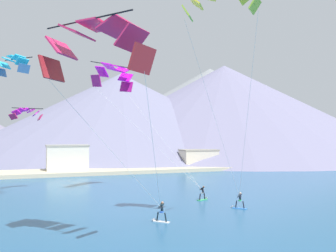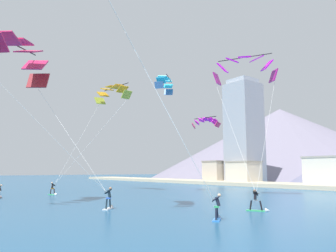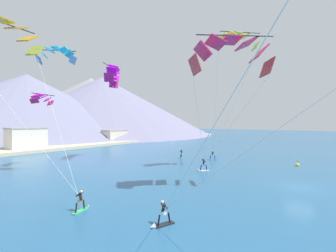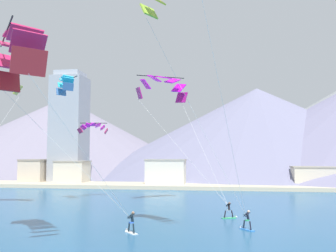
# 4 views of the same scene
# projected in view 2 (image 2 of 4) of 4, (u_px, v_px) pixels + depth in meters

# --- Properties ---
(kitesurfer_near_trail) EXTENTS (1.78, 0.81, 1.70)m
(kitesurfer_near_trail) POSITION_uv_depth(u_px,v_px,m) (53.00, 191.00, 41.64)
(kitesurfer_near_trail) COLOR #33B266
(kitesurfer_near_trail) RESTS_ON ground
(kitesurfer_mid_center) EXTENTS (1.40, 1.61, 1.73)m
(kitesurfer_mid_center) POSITION_uv_depth(u_px,v_px,m) (217.00, 212.00, 20.79)
(kitesurfer_mid_center) COLOR #337FDB
(kitesurfer_mid_center) RESTS_ON ground
(kitesurfer_far_left) EXTENTS (1.47, 1.55, 1.84)m
(kitesurfer_far_left) POSITION_uv_depth(u_px,v_px,m) (109.00, 202.00, 26.62)
(kitesurfer_far_left) COLOR white
(kitesurfer_far_left) RESTS_ON ground
(kitesurfer_far_right) EXTENTS (1.75, 1.07, 1.73)m
(kitesurfer_far_right) POSITION_uv_depth(u_px,v_px,m) (259.00, 204.00, 25.09)
(kitesurfer_far_right) COLOR #33B266
(kitesurfer_far_right) RESTS_ON ground
(parafoil_kite_near_trail) EXTENTS (7.53, 10.49, 14.86)m
(parafoil_kite_near_trail) POSITION_uv_depth(u_px,v_px,m) (112.00, 92.00, 50.59)
(parafoil_kite_near_trail) COLOR #9CAA31
(parafoil_kite_far_left) EXTENTS (10.16, 9.76, 13.59)m
(parafoil_kite_far_left) POSITION_uv_depth(u_px,v_px,m) (17.00, 55.00, 29.87)
(parafoil_kite_far_left) COLOR maroon
(parafoil_kite_far_right) EXTENTS (11.61, 12.33, 15.59)m
(parafoil_kite_far_right) POSITION_uv_depth(u_px,v_px,m) (245.00, 67.00, 39.37)
(parafoil_kite_far_right) COLOR #A31678
(parafoil_kite_distant_high_outer) EXTENTS (4.05, 4.67, 2.18)m
(parafoil_kite_distant_high_outer) POSITION_uv_depth(u_px,v_px,m) (165.00, 83.00, 47.38)
(parafoil_kite_distant_high_outer) COLOR #3F6CA7
(parafoil_kite_distant_low_drift) EXTENTS (4.24, 3.05, 1.66)m
(parafoil_kite_distant_low_drift) POSITION_uv_depth(u_px,v_px,m) (206.00, 122.00, 49.57)
(parafoil_kite_distant_low_drift) COLOR #BD2259
(shore_building_promenade_mid) EXTENTS (6.47, 5.43, 5.16)m
(shore_building_promenade_mid) POSITION_uv_depth(u_px,v_px,m) (244.00, 173.00, 73.16)
(shore_building_promenade_mid) COLOR beige
(shore_building_promenade_mid) RESTS_ON ground
(shore_building_quay_east) EXTENTS (7.99, 4.82, 5.55)m
(shore_building_quay_east) POSITION_uv_depth(u_px,v_px,m) (330.00, 172.00, 56.09)
(shore_building_quay_east) COLOR silver
(shore_building_quay_east) RESTS_ON ground
(shore_building_quay_west) EXTENTS (5.31, 6.99, 5.46)m
(shore_building_quay_west) POSITION_uv_depth(u_px,v_px,m) (219.00, 172.00, 80.83)
(shore_building_quay_west) COLOR beige
(shore_building_quay_west) RESTS_ON ground
(highrise_tower) EXTENTS (7.00, 7.00, 25.06)m
(highrise_tower) POSITION_uv_depth(u_px,v_px,m) (244.00, 131.00, 78.15)
(highrise_tower) COLOR #999EA8
(highrise_tower) RESTS_ON ground
(mountain_peak_west_ridge) EXTENTS (104.38, 104.38, 27.64)m
(mountain_peak_west_ridge) POSITION_uv_depth(u_px,v_px,m) (281.00, 143.00, 130.03)
(mountain_peak_west_ridge) COLOR gray
(mountain_peak_west_ridge) RESTS_ON ground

